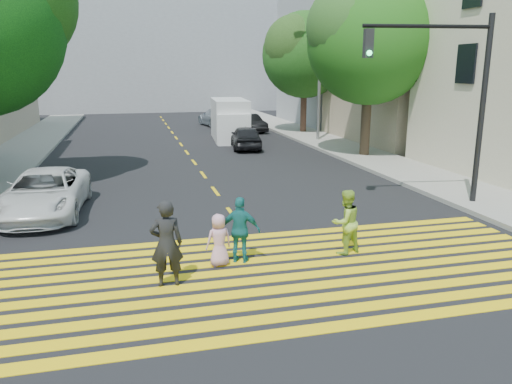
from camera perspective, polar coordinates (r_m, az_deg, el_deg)
name	(u,v)px	position (r m, az deg, el deg)	size (l,w,h in m)	color
ground	(294,299)	(9.82, 4.40, -12.07)	(120.00, 120.00, 0.00)	black
sidewalk_left	(28,146)	(31.15, -24.57, 4.80)	(3.00, 40.00, 0.15)	gray
sidewalk_right	(358,154)	(26.31, 11.64, 4.33)	(3.00, 60.00, 0.15)	gray
crosswalk	(276,273)	(10.92, 2.25, -9.24)	(13.40, 5.30, 0.01)	yellow
lane_line	(178,141)	(31.28, -8.85, 5.79)	(0.12, 34.40, 0.01)	yellow
building_right_tan	(433,57)	(32.69, 19.57, 14.30)	(10.00, 10.00, 10.00)	tan
building_right_grey	(354,61)	(42.32, 11.13, 14.53)	(10.00, 10.00, 10.00)	gray
backdrop_block	(153,53)	(56.45, -11.71, 15.27)	(30.00, 8.00, 12.00)	gray
tree_right_near	(372,34)	(25.44, 13.07, 17.15)	(6.91, 6.38, 8.74)	#463526
tree_right_far	(305,50)	(34.59, 5.67, 15.82)	(7.25, 7.17, 8.20)	#482B1E
pedestrian_man	(167,244)	(10.18, -10.19, -5.82)	(0.65, 0.43, 1.79)	black
pedestrian_woman	(346,222)	(11.99, 10.20, -3.39)	(0.76, 0.59, 1.55)	#9DC642
pedestrian_child	(219,240)	(11.15, -4.26, -5.50)	(0.58, 0.38, 1.20)	#DC9FB7
pedestrian_extra	(241,230)	(11.26, -1.77, -4.38)	(0.90, 0.37, 1.53)	#1B7073
white_sedan	(44,193)	(16.32, -23.02, -0.09)	(2.22, 4.81, 1.34)	silver
dark_car_near	(246,137)	(27.78, -1.17, 6.29)	(1.54, 3.82, 1.30)	black
silver_car	(217,117)	(39.25, -4.49, 8.52)	(1.94, 4.78, 1.39)	#A2AFBB
dark_car_parked	(250,123)	(35.55, -0.72, 7.88)	(1.29, 3.71, 1.22)	black
white_van	(230,121)	(31.24, -2.98, 8.11)	(2.46, 5.47, 2.50)	silver
traffic_signal	(451,85)	(16.61, 21.38, 11.33)	(4.01, 0.78, 5.92)	black
street_lamp	(317,44)	(30.53, 7.00, 16.48)	(2.26, 0.25, 10.03)	gray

